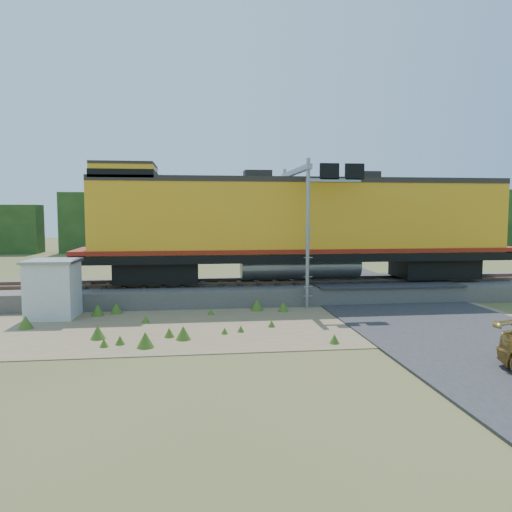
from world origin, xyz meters
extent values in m
plane|color=#475123|center=(0.00, 0.00, 0.00)|extent=(140.00, 140.00, 0.00)
cube|color=slate|center=(0.00, 6.00, 0.40)|extent=(70.00, 5.00, 0.80)
cube|color=brown|center=(0.00, 5.28, 0.88)|extent=(70.00, 0.10, 0.16)
cube|color=brown|center=(0.00, 6.72, 0.88)|extent=(70.00, 0.10, 0.16)
cube|color=#8C7754|center=(-2.00, 0.50, 0.01)|extent=(26.00, 8.00, 0.03)
cube|color=#38383A|center=(7.00, 6.00, 0.83)|extent=(7.00, 5.20, 0.06)
cube|color=#38383A|center=(7.00, 22.00, 0.04)|extent=(7.00, 24.00, 0.08)
cube|color=#1A3A15|center=(0.00, 38.00, 3.25)|extent=(36.00, 3.00, 6.50)
cube|color=black|center=(-3.94, 6.00, 1.45)|extent=(3.89, 2.49, 0.97)
cube|color=black|center=(10.11, 6.00, 1.45)|extent=(3.89, 2.49, 0.97)
cube|color=black|center=(3.08, 6.00, 2.13)|extent=(21.62, 3.24, 0.39)
cylinder|color=gray|center=(3.08, 6.00, 1.61)|extent=(5.94, 1.30, 1.30)
cube|color=orange|center=(3.08, 6.00, 4.00)|extent=(20.00, 3.13, 3.35)
cube|color=maroon|center=(3.08, 6.00, 2.45)|extent=(21.62, 3.30, 0.19)
cube|color=#28231E|center=(3.08, 6.00, 5.80)|extent=(20.00, 3.19, 0.26)
cube|color=orange|center=(-5.35, 6.00, 6.05)|extent=(2.81, 3.13, 0.76)
cube|color=#28231E|center=(-5.35, 6.00, 6.47)|extent=(2.81, 3.19, 0.13)
cube|color=black|center=(-5.35, 6.00, 6.00)|extent=(2.86, 3.19, 0.38)
cube|color=maroon|center=(-6.97, 6.00, 3.62)|extent=(0.11, 2.16, 1.30)
cube|color=#28231E|center=(0.92, 6.00, 6.05)|extent=(1.30, 1.08, 0.49)
cube|color=#28231E|center=(6.32, 6.00, 6.05)|extent=(1.30, 1.08, 0.49)
cube|color=silver|center=(-7.86, 2.60, 1.14)|extent=(1.89, 1.89, 2.28)
cube|color=gray|center=(-7.86, 2.60, 2.32)|extent=(2.08, 2.08, 0.11)
cylinder|color=gray|center=(2.78, 3.20, 3.31)|extent=(0.17, 0.17, 6.63)
cylinder|color=gray|center=(2.78, 8.80, 3.31)|extent=(0.17, 0.17, 6.63)
cube|color=gray|center=(2.78, 6.00, 6.25)|extent=(0.24, 6.20, 0.24)
cube|color=gray|center=(3.92, 3.20, 5.68)|extent=(2.46, 0.14, 0.14)
cube|color=black|center=(3.73, 3.20, 6.06)|extent=(0.85, 0.14, 0.71)
cube|color=black|center=(4.87, 3.20, 6.06)|extent=(0.85, 0.14, 0.71)
camera|label=1|loc=(-2.24, -18.23, 4.27)|focal=35.00mm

